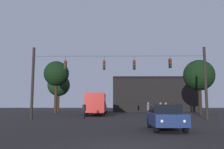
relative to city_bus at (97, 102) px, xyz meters
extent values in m
plane|color=black|center=(3.10, -2.58, -1.87)|extent=(168.00, 168.00, 0.00)
cylinder|color=black|center=(-5.82, -10.73, 1.87)|extent=(0.28, 0.28, 7.47)
cylinder|color=black|center=(12.02, -10.73, 1.87)|extent=(0.28, 0.28, 7.47)
cylinder|color=black|center=(3.10, -10.73, 4.68)|extent=(17.84, 0.02, 0.02)
cylinder|color=black|center=(-2.46, -10.73, 4.43)|extent=(0.03, 0.03, 0.46)
cube|color=black|center=(-2.46, -10.73, 3.73)|extent=(0.26, 0.32, 0.95)
sphere|color=red|center=(-2.46, -10.91, 4.03)|extent=(0.20, 0.20, 0.20)
sphere|color=#5B3D0C|center=(-2.46, -10.91, 3.73)|extent=(0.20, 0.20, 0.20)
sphere|color=#0C4219|center=(-2.46, -10.91, 3.43)|extent=(0.20, 0.20, 0.20)
cylinder|color=black|center=(1.59, -10.73, 4.43)|extent=(0.03, 0.03, 0.47)
cube|color=black|center=(1.59, -10.73, 3.72)|extent=(0.26, 0.32, 0.95)
sphere|color=red|center=(1.59, -10.91, 4.02)|extent=(0.20, 0.20, 0.20)
sphere|color=#5B3D0C|center=(1.59, -10.91, 3.72)|extent=(0.20, 0.20, 0.20)
sphere|color=#0C4219|center=(1.59, -10.91, 3.42)|extent=(0.20, 0.20, 0.20)
cylinder|color=black|center=(4.72, -10.73, 4.43)|extent=(0.03, 0.03, 0.46)
cube|color=black|center=(4.72, -10.73, 3.73)|extent=(0.26, 0.32, 0.95)
sphere|color=red|center=(4.72, -10.91, 4.03)|extent=(0.20, 0.20, 0.20)
sphere|color=#5B3D0C|center=(4.72, -10.91, 3.73)|extent=(0.20, 0.20, 0.20)
sphere|color=#0C4219|center=(4.72, -10.91, 3.43)|extent=(0.20, 0.20, 0.20)
cylinder|color=black|center=(8.44, -10.73, 4.51)|extent=(0.03, 0.03, 0.30)
cube|color=black|center=(8.44, -10.73, 3.89)|extent=(0.26, 0.32, 0.95)
sphere|color=red|center=(8.44, -10.91, 4.19)|extent=(0.20, 0.20, 0.20)
sphere|color=#5B3D0C|center=(8.44, -10.91, 3.89)|extent=(0.20, 0.20, 0.20)
sphere|color=#0C4219|center=(8.44, -10.91, 3.59)|extent=(0.20, 0.20, 0.20)
cube|color=#B21E19|center=(0.00, 0.01, -0.12)|extent=(2.76, 11.06, 2.50)
cube|color=black|center=(0.00, 0.01, 0.49)|extent=(2.78, 10.40, 0.70)
cylinder|color=black|center=(-1.20, 3.94, -1.37)|extent=(0.30, 1.01, 1.00)
cylinder|color=black|center=(1.02, 3.99, -1.37)|extent=(0.30, 1.01, 1.00)
cylinder|color=black|center=(-1.06, -2.22, -1.37)|extent=(0.30, 1.01, 1.00)
cylinder|color=black|center=(1.16, -2.17, -1.37)|extent=(0.30, 1.01, 1.00)
cylinder|color=black|center=(-1.01, -4.20, -1.37)|extent=(0.30, 1.01, 1.00)
cylinder|color=black|center=(1.21, -4.14, -1.37)|extent=(0.30, 1.01, 1.00)
cube|color=beige|center=(-0.08, 3.31, 0.49)|extent=(2.58, 0.86, 0.56)
cube|color=beige|center=(0.06, -2.74, 0.49)|extent=(2.58, 0.86, 0.56)
cube|color=navy|center=(5.76, -20.73, -1.21)|extent=(1.86, 4.33, 0.68)
cube|color=black|center=(5.76, -20.58, -0.61)|extent=(1.62, 2.34, 0.52)
cylinder|color=black|center=(6.53, -22.16, -1.55)|extent=(0.23, 0.64, 0.64)
cylinder|color=black|center=(4.95, -22.13, -1.55)|extent=(0.23, 0.64, 0.64)
cylinder|color=black|center=(6.57, -19.32, -1.55)|extent=(0.23, 0.64, 0.64)
cylinder|color=black|center=(4.99, -19.30, -1.55)|extent=(0.23, 0.64, 0.64)
sphere|color=white|center=(6.31, -22.83, -1.21)|extent=(0.18, 0.18, 0.18)
sphere|color=white|center=(5.15, -22.82, -1.21)|extent=(0.18, 0.18, 0.18)
cube|color=#99999E|center=(0.21, 11.54, -1.21)|extent=(1.82, 4.31, 0.68)
cube|color=black|center=(0.21, 11.39, -0.61)|extent=(1.60, 2.33, 0.52)
cylinder|color=black|center=(-0.57, 12.96, -1.55)|extent=(0.22, 0.64, 0.64)
cylinder|color=black|center=(1.01, 12.95, -1.55)|extent=(0.22, 0.64, 0.64)
cylinder|color=black|center=(-0.59, 10.12, -1.55)|extent=(0.22, 0.64, 0.64)
cylinder|color=black|center=(0.99, 10.11, -1.55)|extent=(0.22, 0.64, 0.64)
sphere|color=white|center=(-0.36, 13.64, -1.21)|extent=(0.18, 0.18, 0.18)
sphere|color=white|center=(0.80, 13.63, -1.21)|extent=(0.18, 0.18, 0.18)
cylinder|color=black|center=(7.20, -11.62, -1.44)|extent=(0.14, 0.14, 0.85)
cylinder|color=black|center=(7.14, -11.77, -1.44)|extent=(0.14, 0.14, 0.85)
cube|color=#997F4C|center=(7.17, -11.69, -0.70)|extent=(0.35, 0.42, 0.64)
sphere|color=#8C6B51|center=(7.17, -11.69, -0.27)|extent=(0.23, 0.23, 0.23)
cylinder|color=black|center=(-0.50, -9.97, -1.44)|extent=(0.14, 0.14, 0.85)
cylinder|color=black|center=(-0.54, -10.12, -1.44)|extent=(0.14, 0.14, 0.85)
cube|color=black|center=(-0.52, -10.04, -0.69)|extent=(0.32, 0.41, 0.64)
sphere|color=#8C6B51|center=(-0.52, -10.04, -0.26)|extent=(0.23, 0.23, 0.23)
cylinder|color=black|center=(6.40, -8.42, -1.43)|extent=(0.14, 0.14, 0.87)
cylinder|color=black|center=(6.44, -8.27, -1.43)|extent=(0.14, 0.14, 0.87)
cube|color=#4C4C56|center=(6.42, -8.34, -0.66)|extent=(0.33, 0.41, 0.65)
sphere|color=#8C6B51|center=(6.42, -8.34, -0.22)|extent=(0.24, 0.24, 0.24)
cylinder|color=black|center=(9.42, -8.13, -1.49)|extent=(0.14, 0.14, 0.75)
cylinder|color=black|center=(9.37, -8.29, -1.49)|extent=(0.14, 0.14, 0.75)
cube|color=#2D4C7F|center=(9.39, -8.21, -0.83)|extent=(0.33, 0.41, 0.56)
sphere|color=#8C6B51|center=(9.39, -8.21, -0.45)|extent=(0.20, 0.20, 0.20)
cylinder|color=black|center=(7.90, -10.70, -1.44)|extent=(0.14, 0.14, 0.86)
cylinder|color=black|center=(7.84, -10.85, -1.44)|extent=(0.14, 0.14, 0.86)
cube|color=silver|center=(7.87, -10.77, -0.69)|extent=(0.36, 0.42, 0.64)
sphere|color=#8C6B51|center=(7.87, -10.77, -0.25)|extent=(0.23, 0.23, 0.23)
cube|color=black|center=(10.95, 18.23, 1.48)|extent=(17.39, 10.56, 6.70)
cube|color=black|center=(10.95, 18.23, 5.08)|extent=(17.39, 10.56, 0.50)
cylinder|color=#2D2116|center=(-9.07, 14.49, 0.11)|extent=(0.44, 0.44, 3.95)
sphere|color=black|center=(-9.07, 14.49, 3.70)|extent=(4.62, 4.62, 4.62)
cylinder|color=#2D2116|center=(-7.67, 6.64, 0.85)|extent=(0.53, 0.53, 5.42)
sphere|color=black|center=(-7.67, 6.64, 5.10)|extent=(4.40, 4.40, 4.40)
cylinder|color=black|center=(15.41, 0.91, 0.28)|extent=(0.51, 0.51, 4.29)
sphere|color=black|center=(15.41, 0.91, 4.06)|extent=(4.67, 4.67, 4.67)
camera|label=1|loc=(2.77, -35.48, -0.36)|focal=38.70mm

